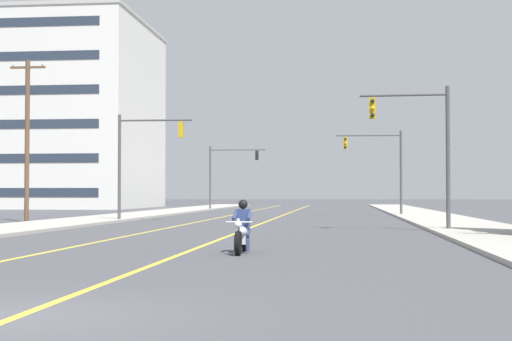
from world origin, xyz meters
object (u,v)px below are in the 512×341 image
(traffic_signal_near_right, at_px, (423,137))
(utility_pole_left_near, at_px, (27,138))
(motorcycle_with_rider, at_px, (242,232))
(apartment_building_far_left_block, at_px, (40,116))
(traffic_signal_mid_right, at_px, (382,159))
(traffic_signal_mid_left, at_px, (226,167))
(traffic_signal_near_left, at_px, (140,151))

(traffic_signal_near_right, height_order, utility_pole_left_near, utility_pole_left_near)
(motorcycle_with_rider, relative_size, apartment_building_far_left_block, 0.09)
(utility_pole_left_near, relative_size, apartment_building_far_left_block, 0.37)
(traffic_signal_mid_right, relative_size, traffic_signal_mid_left, 1.00)
(traffic_signal_mid_left, bearing_deg, apartment_building_far_left_block, 156.02)
(traffic_signal_mid_left, height_order, utility_pole_left_near, utility_pole_left_near)
(apartment_building_far_left_block, bearing_deg, traffic_signal_near_right, -53.76)
(traffic_signal_mid_right, xyz_separation_m, traffic_signal_mid_left, (-14.06, 17.58, 0.04))
(traffic_signal_mid_right, distance_m, traffic_signal_mid_left, 22.51)
(motorcycle_with_rider, relative_size, traffic_signal_near_left, 0.35)
(traffic_signal_near_left, relative_size, utility_pole_left_near, 0.68)
(traffic_signal_near_left, bearing_deg, traffic_signal_mid_left, 89.13)
(utility_pole_left_near, bearing_deg, traffic_signal_near_right, -21.45)
(traffic_signal_near_left, height_order, traffic_signal_mid_left, same)
(traffic_signal_near_right, xyz_separation_m, utility_pole_left_near, (-21.03, 8.26, 0.74))
(motorcycle_with_rider, relative_size, traffic_signal_near_right, 0.35)
(traffic_signal_near_right, xyz_separation_m, apartment_building_far_left_block, (-37.57, 51.26, 6.45))
(traffic_signal_mid_left, bearing_deg, motorcycle_with_rider, -81.11)
(motorcycle_with_rider, distance_m, traffic_signal_mid_left, 54.44)
(traffic_signal_mid_right, xyz_separation_m, utility_pole_left_near, (-20.53, -15.18, 0.67))
(motorcycle_with_rider, xyz_separation_m, traffic_signal_mid_left, (-8.39, 53.67, 3.55))
(traffic_signal_mid_right, bearing_deg, apartment_building_far_left_block, 143.12)
(traffic_signal_mid_left, distance_m, utility_pole_left_near, 33.40)
(motorcycle_with_rider, relative_size, traffic_signal_mid_left, 0.35)
(traffic_signal_mid_right, relative_size, utility_pole_left_near, 0.68)
(traffic_signal_mid_left, xyz_separation_m, apartment_building_far_left_block, (-23.01, 10.24, 6.34))
(apartment_building_far_left_block, bearing_deg, traffic_signal_near_left, -61.25)
(motorcycle_with_rider, height_order, traffic_signal_near_right, traffic_signal_near_right)
(traffic_signal_near_right, height_order, apartment_building_far_left_block, apartment_building_far_left_block)
(traffic_signal_near_left, bearing_deg, utility_pole_left_near, -162.27)
(traffic_signal_near_left, distance_m, utility_pole_left_near, 6.34)
(traffic_signal_near_left, bearing_deg, traffic_signal_mid_right, 42.39)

